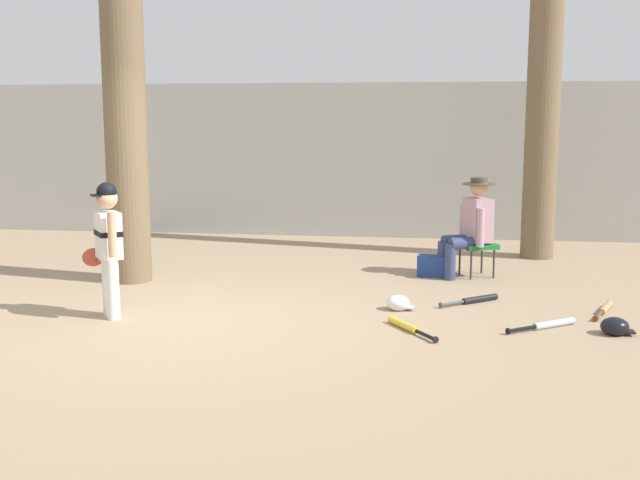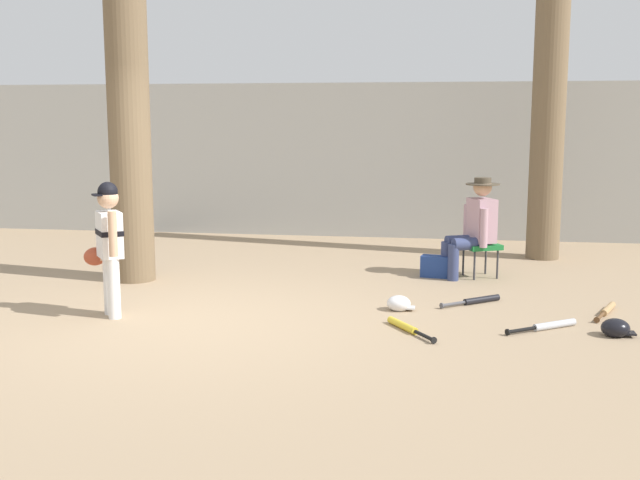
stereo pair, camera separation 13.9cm
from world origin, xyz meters
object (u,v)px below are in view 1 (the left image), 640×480
tree_behind_spectator (545,71)px  batting_helmet_white (398,303)px  bat_yellow_trainer (407,327)px  batting_helmet_black (615,327)px  handbag_beside_stool (432,266)px  tree_near_player (124,83)px  young_ballplayer (107,241)px  folding_stool (477,247)px  seated_spectator (470,224)px  bat_wood_tan (605,309)px  bat_aluminum_silver (549,324)px  bat_black_composite (476,300)px

tree_behind_spectator → batting_helmet_white: 4.43m
bat_yellow_trainer → batting_helmet_black: batting_helmet_black is taller
handbag_beside_stool → tree_near_player: bearing=-168.3°
young_ballplayer → folding_stool: size_ratio=2.47×
tree_near_player → seated_spectator: tree_near_player is taller
bat_wood_tan → tree_behind_spectator: bearing=94.9°
young_ballplayer → bat_yellow_trainer: young_ballplayer is taller
bat_aluminum_silver → young_ballplayer: bearing=-177.5°
handbag_beside_stool → bat_black_composite: size_ratio=0.54×
young_ballplayer → bat_black_composite: size_ratio=2.08×
bat_wood_tan → bat_yellow_trainer: (-1.92, -0.94, 0.00)m
folding_stool → bat_wood_tan: folding_stool is taller
bat_black_composite → batting_helmet_white: bearing=-152.0°
tree_behind_spectator → bat_black_composite: bearing=-109.2°
bat_yellow_trainer → bat_aluminum_silver: size_ratio=0.99×
young_ballplayer → bat_aluminum_silver: bearing=2.5°
seated_spectator → batting_helmet_black: size_ratio=4.09×
tree_behind_spectator → batting_helmet_black: tree_behind_spectator is taller
young_ballplayer → seated_spectator: 4.28m
tree_near_player → bat_yellow_trainer: tree_near_player is taller
folding_stool → batting_helmet_black: 2.67m
seated_spectator → bat_wood_tan: size_ratio=1.76×
folding_stool → bat_black_composite: size_ratio=0.84×
folding_stool → bat_aluminum_silver: (0.52, -2.29, -0.33)m
bat_yellow_trainer → handbag_beside_stool: bearing=84.6°
bat_aluminum_silver → seated_spectator: bearing=105.3°
handbag_beside_stool → bat_wood_tan: handbag_beside_stool is taller
bat_wood_tan → folding_stool: bearing=125.8°
bat_yellow_trainer → batting_helmet_black: 1.84m
folding_stool → bat_yellow_trainer: folding_stool is taller
young_ballplayer → bat_wood_tan: size_ratio=1.91×
handbag_beside_stool → bat_black_composite: 1.38m
seated_spectator → tree_near_player: bearing=-168.9°
seated_spectator → handbag_beside_stool: 0.68m
tree_near_player → handbag_beside_stool: (3.52, 0.73, -2.16)m
folding_stool → bat_wood_tan: (1.16, -1.60, -0.33)m
tree_behind_spectator → handbag_beside_stool: 3.17m
young_ballplayer → bat_black_composite: (3.53, 1.08, -0.71)m
tree_near_player → handbag_beside_stool: 4.19m
seated_spectator → bat_aluminum_silver: size_ratio=1.77×
batting_helmet_black → seated_spectator: bearing=115.8°
tree_near_player → batting_helmet_white: tree_near_player is taller
young_ballplayer → batting_helmet_black: young_ballplayer is taller
folding_stool → bat_yellow_trainer: size_ratio=0.79×
batting_helmet_white → young_ballplayer: bearing=-166.4°
bat_wood_tan → bat_aluminum_silver: same height
handbag_beside_stool → bat_aluminum_silver: size_ratio=0.50×
handbag_beside_stool → bat_black_composite: (0.45, -1.30, -0.10)m
bat_aluminum_silver → bat_black_composite: bearing=124.1°
tree_behind_spectator → bat_wood_tan: bearing=-85.1°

